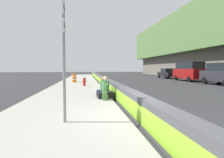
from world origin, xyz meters
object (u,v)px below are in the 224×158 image
seated_person_foreground (106,91)px  seated_person_middle (103,89)px  route_sign_post (64,51)px  parked_car_third (223,74)px  backpack (105,96)px  parked_car_fourth (189,71)px  construction_barrel (74,78)px  parked_car_midline (167,73)px  fire_hydrant (84,81)px

seated_person_foreground → seated_person_middle: seated_person_foreground is taller
route_sign_post → parked_car_third: bearing=-53.5°
backpack → parked_car_fourth: (13.31, -12.91, 1.02)m
route_sign_post → construction_barrel: 15.41m
parked_car_midline → seated_person_middle: bearing=144.7°
fire_hydrant → construction_barrel: construction_barrel is taller
fire_hydrant → parked_car_third: parked_car_third is taller
route_sign_post → fire_hydrant: 10.86m
seated_person_foreground → seated_person_middle: (1.02, 0.03, -0.02)m
backpack → parked_car_third: bearing=-60.6°
backpack → parked_car_midline: (19.91, -13.03, 0.53)m
parked_car_fourth → backpack: bearing=135.9°
seated_person_middle → construction_barrel: bearing=12.8°
seated_person_middle → seated_person_foreground: bearing=-178.5°
seated_person_middle → parked_car_third: size_ratio=0.23×
route_sign_post → backpack: route_sign_post is taller
fire_hydrant → construction_barrel: 4.74m
seated_person_middle → construction_barrel: seated_person_middle is taller
seated_person_foreground → parked_car_third: size_ratio=0.24×
backpack → seated_person_middle: bearing=-2.8°
backpack → parked_car_fourth: 18.57m
construction_barrel → parked_car_third: size_ratio=0.20×
route_sign_post → parked_car_midline: (23.33, -14.58, -1.35)m
route_sign_post → parked_car_third: (10.70, -14.47, -1.03)m
backpack → parked_car_third: (7.28, -12.92, 0.85)m
fire_hydrant → seated_person_foreground: 6.81m
seated_person_middle → parked_car_fourth: 17.38m
parked_car_third → seated_person_foreground: bearing=117.5°
seated_person_middle → parked_car_midline: 22.42m
seated_person_foreground → parked_car_midline: (19.31, -12.93, 0.36)m
backpack → parked_car_fourth: size_ratio=0.08×
construction_barrel → fire_hydrant: bearing=-165.5°
route_sign_post → seated_person_foreground: size_ratio=3.10×
fire_hydrant → seated_person_foreground: seated_person_foreground is taller
construction_barrel → parked_car_fourth: bearing=-84.7°
parked_car_third → parked_car_midline: size_ratio=1.06×
route_sign_post → parked_car_midline: size_ratio=0.79×
parked_car_fourth → fire_hydrant: bearing=113.3°
construction_barrel → parked_car_midline: 17.27m
construction_barrel → parked_car_fourth: parked_car_fourth is taller
backpack → construction_barrel: bearing=10.7°
fire_hydrant → parked_car_fourth: (6.01, -13.98, 0.77)m
construction_barrel → parked_car_midline: (8.02, -15.29, 0.24)m
backpack → parked_car_fourth: parked_car_fourth is taller
parked_car_fourth → seated_person_middle: bearing=132.3°
seated_person_foreground → parked_car_fourth: parked_car_fourth is taller
construction_barrel → seated_person_foreground: bearing=-168.2°
route_sign_post → backpack: (3.42, -1.55, -1.88)m
seated_person_foreground → parked_car_fourth: bearing=-45.2°
construction_barrel → seated_person_middle: bearing=-167.2°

